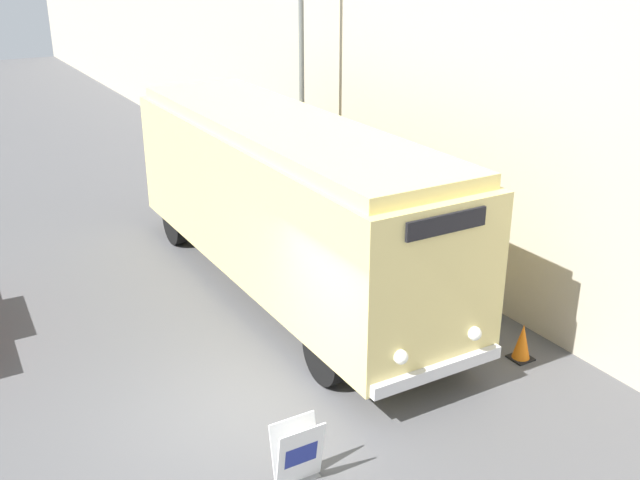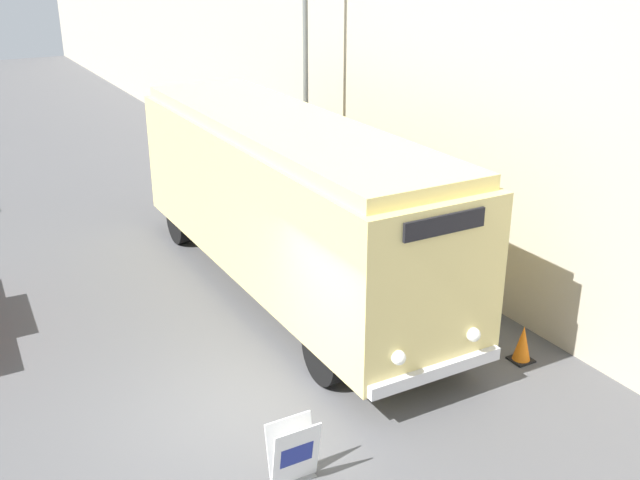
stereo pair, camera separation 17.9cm
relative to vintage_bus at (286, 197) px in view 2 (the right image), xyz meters
name	(u,v)px [view 2 (the right image)]	position (x,y,z in m)	size (l,w,h in m)	color
ground_plane	(237,419)	(-2.72, -3.69, -1.94)	(80.00, 80.00, 0.00)	#4C4C4F
building_wall_right	(284,32)	(3.16, 6.31, 2.34)	(0.30, 60.00, 8.58)	#B2A893
vintage_bus	(286,197)	(0.00, 0.00, 0.00)	(2.49, 9.79, 3.45)	black
sign_board	(294,453)	(-2.61, -5.29, -1.52)	(0.66, 0.33, 0.88)	gray
streetlamp	(305,44)	(1.95, 2.82, 2.48)	(0.36, 0.36, 6.89)	#595E60
traffic_cone	(523,344)	(2.12, -4.48, -1.62)	(0.36, 0.36, 0.65)	black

